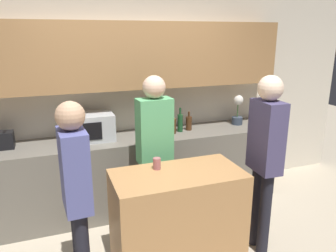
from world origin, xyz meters
TOP-DOWN VIEW (x-y plane):
  - back_wall at (0.00, 1.66)m, footprint 6.40×0.40m
  - back_counter at (0.00, 1.39)m, footprint 3.60×0.62m
  - kitchen_island at (0.08, 0.22)m, footprint 1.13×0.58m
  - microwave at (-0.50, 1.46)m, footprint 0.52×0.39m
  - toaster at (-1.42, 1.46)m, footprint 0.26×0.16m
  - potted_plant at (1.41, 1.46)m, footprint 0.14×0.14m
  - bottle_0 at (0.46, 1.37)m, footprint 0.09×0.09m
  - bottle_1 at (0.58, 1.41)m, footprint 0.07×0.07m
  - bottle_2 at (0.70, 1.43)m, footprint 0.08×0.08m
  - cup_0 at (-0.06, 0.36)m, footprint 0.07×0.07m
  - person_left at (-0.76, 0.16)m, footprint 0.21×0.35m
  - person_center at (0.05, 0.77)m, footprint 0.35×0.22m
  - person_right at (0.93, 0.18)m, footprint 0.23×0.35m

SIDE VIEW (x-z plane):
  - back_counter at x=0.00m, z-range 0.00..0.90m
  - kitchen_island at x=0.08m, z-range 0.00..0.92m
  - person_left at x=-0.76m, z-range 0.15..1.76m
  - cup_0 at x=-0.06m, z-range 0.92..1.02m
  - toaster at x=-1.42m, z-range 0.90..1.09m
  - bottle_2 at x=0.70m, z-range 0.87..1.11m
  - bottle_0 at x=0.46m, z-range 0.87..1.13m
  - person_center at x=0.05m, z-range 0.16..1.85m
  - bottle_1 at x=0.58m, z-range 0.87..1.17m
  - person_right at x=0.93m, z-range 0.17..1.89m
  - microwave at x=-0.50m, z-range 0.90..1.20m
  - potted_plant at x=1.41m, z-range 0.90..1.30m
  - back_wall at x=0.00m, z-range 0.19..2.89m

